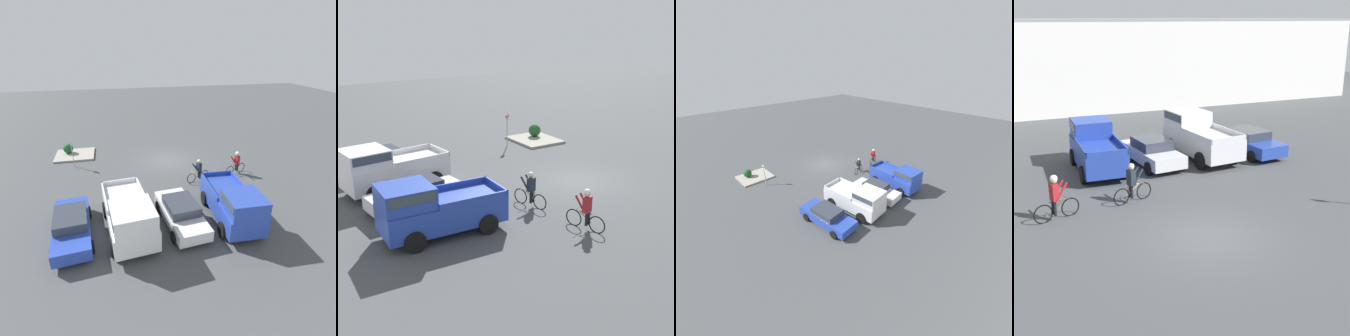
{
  "view_description": "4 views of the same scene",
  "coord_description": "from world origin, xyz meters",
  "views": [
    {
      "loc": [
        4.18,
        19.76,
        8.88
      ],
      "look_at": [
        0.72,
        4.03,
        1.2
      ],
      "focal_mm": 28.0,
      "sensor_mm": 36.0,
      "label": 1
    },
    {
      "loc": [
        -17.44,
        15.51,
        8.48
      ],
      "look_at": [
        0.72,
        4.03,
        1.2
      ],
      "focal_mm": 50.0,
      "sensor_mm": 36.0,
      "label": 2
    },
    {
      "loc": [
        15.1,
        19.28,
        11.59
      ],
      "look_at": [
        0.72,
        4.03,
        1.2
      ],
      "focal_mm": 24.0,
      "sensor_mm": 36.0,
      "label": 3
    },
    {
      "loc": [
        -6.64,
        -13.04,
        7.25
      ],
      "look_at": [
        0.72,
        4.03,
        1.2
      ],
      "focal_mm": 50.0,
      "sensor_mm": 36.0,
      "label": 4
    }
  ],
  "objects": [
    {
      "name": "shrub",
      "position": [
        8.13,
        -3.0,
        0.57
      ],
      "size": [
        0.83,
        0.83,
        0.83
      ],
      "color": "#1E4C23",
      "rests_on": "curb_island"
    },
    {
      "name": "cyclist_1",
      "position": [
        -4.58,
        3.56,
        0.91
      ],
      "size": [
        1.77,
        0.63,
        1.78
      ],
      "color": "black",
      "rests_on": "ground_plane"
    },
    {
      "name": "pickup_truck_1",
      "position": [
        3.77,
        8.91,
        1.21
      ],
      "size": [
        2.71,
        5.21,
        2.33
      ],
      "color": "silver",
      "rests_on": "ground_plane"
    },
    {
      "name": "ground_plane",
      "position": [
        0.0,
        0.0,
        0.0
      ],
      "size": [
        80.0,
        80.0,
        0.0
      ],
      "primitive_type": "plane",
      "color": "#424447"
    },
    {
      "name": "sedan_0",
      "position": [
        1.01,
        8.54,
        0.7
      ],
      "size": [
        2.23,
        4.53,
        1.39
      ],
      "color": "silver",
      "rests_on": "ground_plane"
    },
    {
      "name": "curb_island",
      "position": [
        7.57,
        -2.62,
        0.07
      ],
      "size": [
        3.23,
        2.78,
        0.15
      ],
      "primitive_type": "cube",
      "color": "gray",
      "rests_on": "ground_plane"
    },
    {
      "name": "pickup_truck_0",
      "position": [
        -1.78,
        8.99,
        1.18
      ],
      "size": [
        2.34,
        4.97,
        2.29
      ],
      "color": "#233D9E",
      "rests_on": "ground_plane"
    },
    {
      "name": "fire_lane_sign",
      "position": [
        7.41,
        -0.28,
        1.39
      ],
      "size": [
        0.09,
        0.3,
        2.3
      ],
      "color": "#9E9EA3",
      "rests_on": "ground_plane"
    },
    {
      "name": "sedan_1",
      "position": [
        6.61,
        8.42,
        0.69
      ],
      "size": [
        2.24,
        4.76,
        1.36
      ],
      "color": "#233D9E",
      "rests_on": "ground_plane"
    },
    {
      "name": "cyclist_0",
      "position": [
        -1.45,
        4.1,
        0.82
      ],
      "size": [
        1.77,
        0.63,
        1.68
      ],
      "color": "black",
      "rests_on": "ground_plane"
    }
  ]
}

